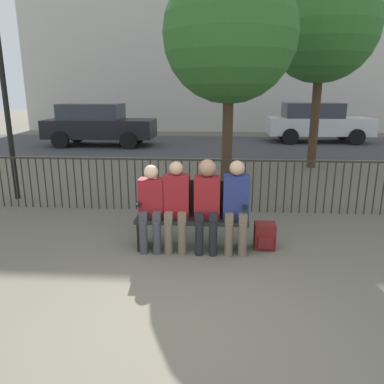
% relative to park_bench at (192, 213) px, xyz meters
% --- Properties ---
extents(ground_plane, '(80.00, 80.00, 0.00)m').
position_rel_park_bench_xyz_m(ground_plane, '(0.00, -1.90, -0.49)').
color(ground_plane, '#605B4C').
extents(park_bench, '(1.51, 0.45, 0.92)m').
position_rel_park_bench_xyz_m(park_bench, '(0.00, 0.00, 0.00)').
color(park_bench, black).
rests_on(park_bench, ground).
extents(seated_person_0, '(0.34, 0.39, 1.16)m').
position_rel_park_bench_xyz_m(seated_person_0, '(-0.54, -0.13, 0.16)').
color(seated_person_0, '#3D3D42').
rests_on(seated_person_0, ground).
extents(seated_person_1, '(0.34, 0.39, 1.21)m').
position_rel_park_bench_xyz_m(seated_person_1, '(-0.21, -0.13, 0.18)').
color(seated_person_1, brown).
rests_on(seated_person_1, ground).
extents(seated_person_2, '(0.34, 0.39, 1.25)m').
position_rel_park_bench_xyz_m(seated_person_2, '(0.20, -0.12, 0.22)').
color(seated_person_2, black).
rests_on(seated_person_2, ground).
extents(seated_person_3, '(0.34, 0.39, 1.24)m').
position_rel_park_bench_xyz_m(seated_person_3, '(0.59, -0.12, 0.20)').
color(seated_person_3, brown).
rests_on(seated_person_3, ground).
extents(backpack, '(0.28, 0.28, 0.36)m').
position_rel_park_bench_xyz_m(backpack, '(1.00, -0.02, -0.31)').
color(backpack, maroon).
rests_on(backpack, ground).
extents(fence_railing, '(9.01, 0.03, 0.95)m').
position_rel_park_bench_xyz_m(fence_railing, '(-0.02, 1.59, 0.07)').
color(fence_railing, '#2D2823').
rests_on(fence_railing, ground).
extents(tree_0, '(2.55, 2.55, 4.40)m').
position_rel_park_bench_xyz_m(tree_0, '(0.52, 2.70, 2.62)').
color(tree_0, '#422D1E').
rests_on(tree_0, ground).
extents(tree_1, '(2.90, 2.90, 5.19)m').
position_rel_park_bench_xyz_m(tree_1, '(2.98, 5.82, 3.24)').
color(tree_1, '#422D1E').
rests_on(tree_1, ground).
extents(lamp_post, '(0.28, 0.28, 3.96)m').
position_rel_park_bench_xyz_m(lamp_post, '(-3.69, 2.13, 2.11)').
color(lamp_post, black).
rests_on(lamp_post, ground).
extents(street_surface, '(24.00, 6.00, 0.01)m').
position_rel_park_bench_xyz_m(street_surface, '(0.00, 10.10, -0.48)').
color(street_surface, '#3D3D3F').
rests_on(street_surface, ground).
extents(parked_car_0, '(4.20, 1.94, 1.62)m').
position_rel_park_bench_xyz_m(parked_car_0, '(-4.38, 9.67, 0.36)').
color(parked_car_0, black).
rests_on(parked_car_0, ground).
extents(parked_car_1, '(4.20, 1.94, 1.62)m').
position_rel_park_bench_xyz_m(parked_car_1, '(4.44, 11.35, 0.36)').
color(parked_car_1, silver).
rests_on(parked_car_1, ground).
extents(building_facade, '(20.00, 6.00, 13.10)m').
position_rel_park_bench_xyz_m(building_facade, '(0.00, 18.10, 6.06)').
color(building_facade, beige).
rests_on(building_facade, ground).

